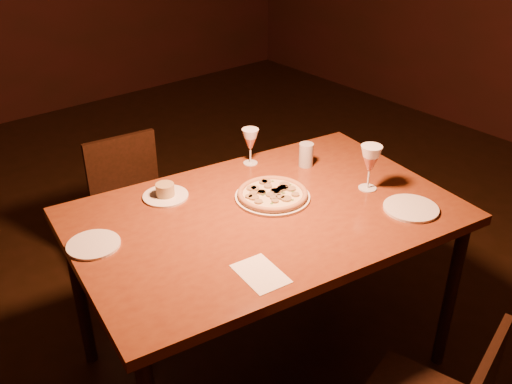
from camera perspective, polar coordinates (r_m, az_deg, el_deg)
floor at (r=3.07m, az=1.26°, el=-11.57°), size 7.00×7.00×0.00m
dining_table at (r=2.34m, az=0.93°, el=-3.50°), size 1.66×1.20×0.82m
chair_far at (r=3.13m, az=-12.13°, el=-1.23°), size 0.44×0.44×0.81m
pizza_plate at (r=2.39m, az=1.67°, el=-0.24°), size 0.32×0.32×0.03m
ramekin_saucer at (r=2.42m, az=-9.06°, el=-0.08°), size 0.19×0.19×0.06m
wine_glass_far at (r=2.65m, az=-0.57°, el=4.57°), size 0.08×0.08×0.17m
wine_glass_right at (r=2.47m, az=11.29°, el=2.40°), size 0.09×0.09×0.20m
water_tumbler at (r=2.65m, az=5.03°, el=3.73°), size 0.07×0.07×0.11m
side_plate_left at (r=2.18m, az=-15.94°, el=-5.08°), size 0.20×0.20×0.01m
side_plate_near at (r=2.40m, az=15.23°, el=-1.58°), size 0.22×0.22×0.01m
menu_card at (r=1.96m, az=0.46°, el=-8.17°), size 0.16×0.21×0.00m
pendant_light at (r=2.01m, az=1.14°, el=17.78°), size 0.12×0.12×0.12m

